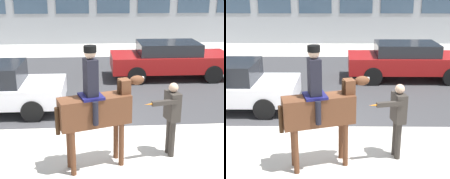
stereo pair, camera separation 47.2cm
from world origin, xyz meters
The scene contains 5 objects.
ground_plane centered at (0.00, 0.00, 0.00)m, with size 80.00×80.00×0.00m, color beige.
road_surface centered at (0.00, 4.75, 0.00)m, with size 23.03×8.50×0.01m.
mounted_horse_lead centered at (-0.06, -1.36, 1.31)m, with size 1.80×0.84×2.54m.
pedestrian_bystander centered at (1.54, -1.02, 0.98)m, with size 0.81×0.57×1.67m.
street_car_far_lane centered at (2.98, 4.98, 0.78)m, with size 4.75×1.92×1.46m.
Camera 1 is at (-0.13, -7.06, 3.60)m, focal length 50.00 mm.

